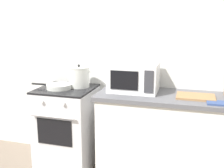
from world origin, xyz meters
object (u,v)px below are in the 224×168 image
object	(u,v)px
microwave	(134,77)
frying_pan	(59,86)
cutting_board	(196,97)
stock_pot	(79,77)
stove	(67,127)
oven_mitt	(217,103)

from	to	relation	value
microwave	frying_pan	bearing A→B (deg)	-171.31
frying_pan	cutting_board	world-z (taller)	frying_pan
stock_pot	microwave	world-z (taller)	microwave
stove	stock_pot	bearing A→B (deg)	37.64
oven_mitt	microwave	bearing A→B (deg)	163.63
frying_pan	microwave	bearing A→B (deg)	8.69
stove	oven_mitt	xyz separation A→B (m)	(1.56, -0.16, 0.47)
frying_pan	oven_mitt	distance (m)	1.63
oven_mitt	stove	bearing A→B (deg)	174.18
stock_pot	frying_pan	xyz separation A→B (m)	(-0.19, -0.14, -0.09)
stove	microwave	world-z (taller)	microwave
stove	frying_pan	distance (m)	0.49
stock_pot	oven_mitt	world-z (taller)	stock_pot
microwave	oven_mitt	xyz separation A→B (m)	(0.81, -0.24, -0.14)
stove	cutting_board	size ratio (longest dim) A/B	2.56
cutting_board	stove	bearing A→B (deg)	-179.95
oven_mitt	frying_pan	bearing A→B (deg)	175.98
stove	oven_mitt	world-z (taller)	oven_mitt
stove	frying_pan	bearing A→B (deg)	-144.52
microwave	cutting_board	bearing A→B (deg)	-7.10
stove	oven_mitt	bearing A→B (deg)	-5.82
stove	cutting_board	bearing A→B (deg)	0.05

